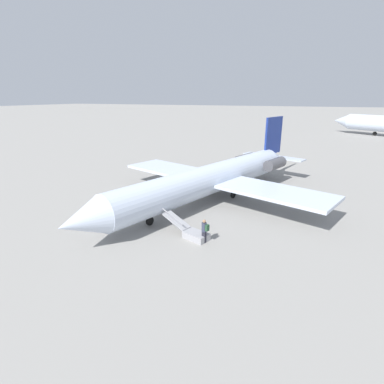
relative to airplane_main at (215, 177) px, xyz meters
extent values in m
plane|color=gray|center=(0.94, -0.30, -2.23)|extent=(600.00, 600.00, 0.00)
cylinder|color=silver|center=(0.94, -0.30, -0.03)|extent=(23.33, 9.94, 2.84)
cone|color=silver|center=(13.66, -4.40, -0.03)|extent=(3.83, 3.61, 2.78)
cone|color=silver|center=(-12.04, 3.88, -0.03)|extent=(4.37, 3.78, 2.78)
cube|color=navy|center=(-11.34, 3.65, 2.95)|extent=(3.85, 1.44, 4.54)
cube|color=silver|center=(-11.72, 3.78, 0.25)|extent=(4.06, 8.09, 0.14)
cube|color=silver|center=(1.78, 6.12, -0.25)|extent=(7.36, 10.82, 0.28)
cube|color=silver|center=(-2.13, -6.01, -0.25)|extent=(7.36, 10.82, 0.28)
cylinder|color=#4C4C51|center=(-7.73, 4.59, 0.18)|extent=(3.63, 2.26, 1.28)
cylinder|color=#4C4C51|center=(-8.95, 0.79, 0.18)|extent=(3.63, 2.26, 1.28)
cylinder|color=black|center=(8.24, -2.66, -1.88)|extent=(0.72, 0.38, 0.70)
cylinder|color=#4C4C51|center=(8.24, -2.66, -1.42)|extent=(0.13, 0.13, 0.22)
cylinder|color=black|center=(-0.91, 1.64, -1.88)|extent=(0.72, 0.38, 0.70)
cylinder|color=#4C4C51|center=(-0.91, 1.64, -1.42)|extent=(0.13, 0.13, 0.22)
cylinder|color=black|center=(-1.69, -0.80, -1.88)|extent=(0.72, 0.38, 0.70)
cylinder|color=#4C4C51|center=(-1.69, -0.80, -1.42)|extent=(0.13, 0.13, 0.22)
cone|color=silver|center=(-69.24, 13.95, 0.93)|extent=(5.78, 5.93, 4.00)
cylinder|color=black|center=(-64.24, 21.84, -1.73)|extent=(0.75, 0.99, 1.01)
cylinder|color=gray|center=(-64.24, 21.84, -1.06)|extent=(0.18, 0.18, 0.32)
cube|color=#99999E|center=(9.02, 1.68, -1.98)|extent=(1.60, 2.05, 0.50)
cube|color=#99999E|center=(8.41, -0.22, -1.34)|extent=(1.54, 2.41, 0.89)
cube|color=#99999E|center=(8.84, -0.36, -0.84)|extent=(0.74, 2.13, 0.83)
cube|color=#23232D|center=(9.31, 2.40, -1.81)|extent=(0.28, 0.33, 0.85)
cylinder|color=#33384C|center=(9.31, 2.40, -1.06)|extent=(0.36, 0.36, 0.65)
sphere|color=#936B4C|center=(9.31, 2.40, -0.61)|extent=(0.24, 0.24, 0.24)
cube|color=#23472D|center=(9.39, 2.66, -1.03)|extent=(0.32, 0.26, 0.44)
camera|label=1|loc=(27.16, 9.15, 7.64)|focal=28.00mm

